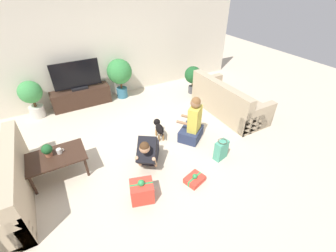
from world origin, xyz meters
name	(u,v)px	position (x,y,z in m)	size (l,w,h in m)	color
ground_plane	(143,147)	(0.00, 0.00, 0.00)	(16.00, 16.00, 0.00)	beige
wall_back	(98,50)	(0.00, 2.63, 1.30)	(8.40, 0.06, 2.60)	beige
sofa_right	(228,102)	(2.40, 0.25, 0.30)	(0.89, 1.96, 0.85)	tan
coffee_table	(56,158)	(-1.56, 0.01, 0.39)	(0.95, 0.61, 0.44)	#382319
tv_console	(82,97)	(-0.70, 2.36, 0.24)	(1.46, 0.39, 0.48)	#382319
tv	(77,77)	(-0.70, 2.36, 0.80)	(1.14, 0.20, 0.71)	black
potted_plant_back_right	(120,73)	(0.38, 2.31, 0.70)	(0.66, 0.66, 1.08)	#336B84
potted_plant_back_left	(31,96)	(-1.77, 2.31, 0.57)	(0.52, 0.52, 0.92)	beige
potted_plant_corner_right	(193,76)	(2.26, 1.58, 0.51)	(0.48, 0.48, 0.79)	#4C4C51
person_kneeling	(148,151)	(-0.10, -0.50, 0.32)	(0.67, 0.78, 0.74)	#23232D
person_sitting	(193,124)	(1.03, -0.23, 0.37)	(0.66, 0.63, 0.99)	#283351
dog	(159,127)	(0.45, 0.17, 0.24)	(0.22, 0.52, 0.35)	black
gift_box_a	(195,179)	(0.41, -1.25, 0.06)	(0.38, 0.33, 0.17)	red
gift_box_b	(142,191)	(-0.51, -1.14, 0.17)	(0.42, 0.39, 0.40)	red
gift_bag_a	(221,150)	(1.17, -1.00, 0.20)	(0.29, 0.20, 0.41)	#4CA384
mug	(59,151)	(-1.48, 0.05, 0.48)	(0.12, 0.08, 0.09)	silver
tabletop_plant	(47,150)	(-1.64, 0.08, 0.56)	(0.17, 0.17, 0.22)	#A36042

